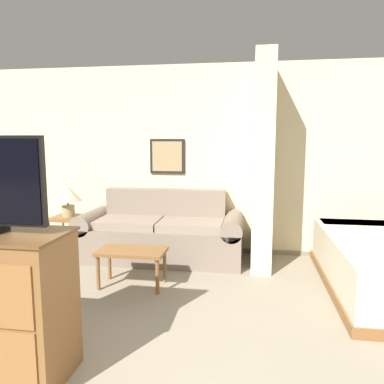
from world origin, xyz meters
name	(u,v)px	position (x,y,z in m)	size (l,w,h in m)	color
wall_back	(241,161)	(0.00, 3.58, 1.29)	(7.76, 0.16, 2.60)	beige
wall_partition_pillar	(263,163)	(0.27, 3.07, 1.30)	(0.24, 0.89, 2.60)	beige
couch	(161,234)	(-1.04, 3.09, 0.33)	(2.17, 0.84, 0.90)	gray
coffee_table	(132,255)	(-1.12, 2.10, 0.35)	(0.72, 0.40, 0.41)	brown
side_table	(69,223)	(-2.32, 3.04, 0.45)	(0.45, 0.45, 0.54)	brown
table_lamp	(68,196)	(-2.32, 3.04, 0.83)	(0.37, 0.37, 0.43)	tan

